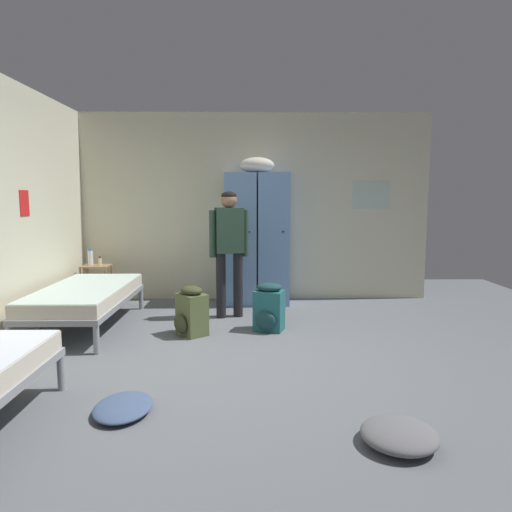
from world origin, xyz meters
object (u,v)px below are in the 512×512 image
at_px(person_traveler, 229,242).
at_px(clothes_pile_grey, 399,435).
at_px(locker_bank, 257,236).
at_px(backpack_olive, 191,312).
at_px(shelf_unit, 97,281).
at_px(water_bottle, 90,258).
at_px(clothes_pile_denim, 123,407).
at_px(bed_left_rear, 85,296).
at_px(lotion_bottle, 100,262).
at_px(backpack_teal, 269,308).

distance_m(person_traveler, clothes_pile_grey, 3.42).
relative_size(locker_bank, clothes_pile_grey, 4.32).
relative_size(locker_bank, backpack_olive, 3.76).
distance_m(shelf_unit, person_traveler, 2.10).
relative_size(shelf_unit, water_bottle, 2.40).
relative_size(backpack_olive, clothes_pile_denim, 1.06).
bearing_deg(water_bottle, shelf_unit, -14.04).
height_order(locker_bank, shelf_unit, locker_bank).
xyz_separation_m(water_bottle, clothes_pile_denim, (1.34, -3.33, -0.64)).
distance_m(locker_bank, bed_left_rear, 2.45).
bearing_deg(backpack_olive, bed_left_rear, 166.85).
height_order(lotion_bottle, clothes_pile_grey, lotion_bottle).
bearing_deg(person_traveler, backpack_teal, -52.36).
height_order(person_traveler, backpack_olive, person_traveler).
bearing_deg(backpack_teal, backpack_olive, -169.40).
xyz_separation_m(shelf_unit, lotion_bottle, (0.07, -0.04, 0.28)).
bearing_deg(person_traveler, lotion_bottle, 161.03).
height_order(locker_bank, person_traveler, locker_bank).
height_order(shelf_unit, bed_left_rear, shelf_unit).
height_order(shelf_unit, backpack_teal, shelf_unit).
height_order(water_bottle, lotion_bottle, water_bottle).
xyz_separation_m(water_bottle, clothes_pile_grey, (3.15, -3.78, -0.61)).
bearing_deg(person_traveler, bed_left_rear, -163.70).
bearing_deg(water_bottle, backpack_olive, -42.66).
relative_size(bed_left_rear, clothes_pile_denim, 3.68).
bearing_deg(shelf_unit, person_traveler, -19.40).
relative_size(person_traveler, backpack_olive, 2.89).
distance_m(water_bottle, clothes_pile_denim, 3.64).
bearing_deg(backpack_teal, water_bottle, 152.02).
height_order(locker_bank, clothes_pile_denim, locker_bank).
distance_m(locker_bank, shelf_unit, 2.35).
bearing_deg(lotion_bottle, clothes_pile_grey, -51.11).
bearing_deg(lotion_bottle, water_bottle, 158.20).
distance_m(person_traveler, lotion_bottle, 1.96).
xyz_separation_m(locker_bank, shelf_unit, (-2.26, -0.12, -0.62)).
distance_m(lotion_bottle, clothes_pile_grey, 4.81).
distance_m(water_bottle, backpack_olive, 2.20).
distance_m(shelf_unit, lotion_bottle, 0.29).
xyz_separation_m(locker_bank, backpack_olive, (-0.75, -1.57, -0.71)).
bearing_deg(person_traveler, water_bottle, 160.82).
bearing_deg(shelf_unit, lotion_bottle, -29.74).
distance_m(shelf_unit, clothes_pile_grey, 4.86).
bearing_deg(clothes_pile_grey, locker_bank, 101.80).
xyz_separation_m(bed_left_rear, backpack_teal, (2.12, -0.13, -0.12)).
bearing_deg(backpack_olive, backpack_teal, 10.60).
bearing_deg(bed_left_rear, backpack_teal, -3.57).
distance_m(lotion_bottle, backpack_teal, 2.64).
bearing_deg(shelf_unit, bed_left_rear, -77.74).
distance_m(water_bottle, lotion_bottle, 0.17).
relative_size(locker_bank, backpack_teal, 3.76).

